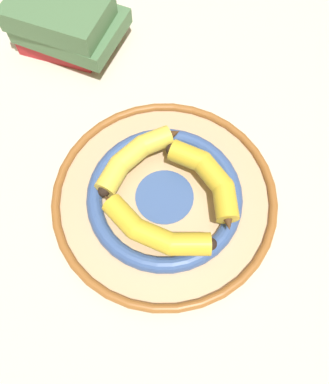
# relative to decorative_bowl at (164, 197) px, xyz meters

# --- Properties ---
(ground_plane) EXTENTS (2.80, 2.80, 0.00)m
(ground_plane) POSITION_rel_decorative_bowl_xyz_m (-0.03, 0.02, -0.02)
(ground_plane) COLOR beige
(decorative_bowl) EXTENTS (0.37, 0.37, 0.04)m
(decorative_bowl) POSITION_rel_decorative_bowl_xyz_m (0.00, 0.00, 0.00)
(decorative_bowl) COLOR tan
(decorative_bowl) RESTS_ON ground_plane
(banana_a) EXTENTS (0.17, 0.08, 0.04)m
(banana_a) POSITION_rel_decorative_bowl_xyz_m (0.01, -0.07, 0.04)
(banana_a) COLOR yellow
(banana_a) RESTS_ON decorative_bowl
(banana_b) EXTENTS (0.13, 0.16, 0.03)m
(banana_b) POSITION_rel_decorative_bowl_xyz_m (0.05, 0.05, 0.04)
(banana_b) COLOR gold
(banana_b) RESTS_ON decorative_bowl
(banana_c) EXTENTS (0.07, 0.18, 0.04)m
(banana_c) POSITION_rel_decorative_bowl_xyz_m (-0.07, 0.02, 0.04)
(banana_c) COLOR gold
(banana_c) RESTS_ON decorative_bowl
(book_stack) EXTENTS (0.24, 0.25, 0.11)m
(book_stack) POSITION_rel_decorative_bowl_xyz_m (0.00, -0.41, 0.04)
(book_stack) COLOR #AD2328
(book_stack) RESTS_ON ground_plane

